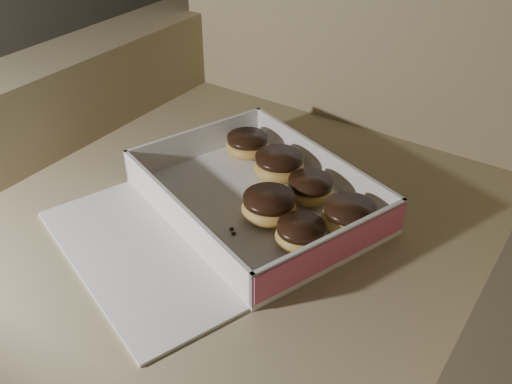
{
  "coord_description": "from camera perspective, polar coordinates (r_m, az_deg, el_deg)",
  "views": [
    {
      "loc": [
        -0.16,
        -0.62,
        0.99
      ],
      "look_at": [
        -0.57,
        -0.02,
        0.49
      ],
      "focal_mm": 40.0,
      "sensor_mm": 36.0,
      "label": 1
    }
  ],
  "objects": [
    {
      "name": "armchair",
      "position": [
        1.04,
        2.99,
        -5.0
      ],
      "size": [
        1.0,
        0.84,
        1.04
      ],
      "color": "#8B7C58",
      "rests_on": "floor"
    },
    {
      "name": "bakery_box",
      "position": [
        0.87,
        -1.94,
        -1.75
      ],
      "size": [
        0.48,
        0.52,
        0.06
      ],
      "rotation": [
        0.0,
        0.0,
        -0.35
      ],
      "color": "silver",
      "rests_on": "armchair"
    },
    {
      "name": "donut_a",
      "position": [
        0.79,
        4.49,
        -4.25
      ],
      "size": [
        0.07,
        0.07,
        0.04
      ],
      "color": "gold",
      "rests_on": "bakery_box"
    },
    {
      "name": "donut_b",
      "position": [
        0.89,
        5.43,
        0.3
      ],
      "size": [
        0.07,
        0.07,
        0.04
      ],
      "color": "gold",
      "rests_on": "bakery_box"
    },
    {
      "name": "donut_c",
      "position": [
        1.0,
        -0.87,
        4.73
      ],
      "size": [
        0.08,
        0.08,
        0.04
      ],
      "color": "gold",
      "rests_on": "bakery_box"
    },
    {
      "name": "donut_d",
      "position": [
        0.94,
        2.29,
        2.66
      ],
      "size": [
        0.08,
        0.08,
        0.04
      ],
      "color": "gold",
      "rests_on": "bakery_box"
    },
    {
      "name": "donut_e",
      "position": [
        0.83,
        9.31,
        -2.45
      ],
      "size": [
        0.08,
        0.08,
        0.04
      ],
      "color": "gold",
      "rests_on": "bakery_box"
    },
    {
      "name": "donut_f",
      "position": [
        0.84,
        1.31,
        -1.48
      ],
      "size": [
        0.08,
        0.08,
        0.04
      ],
      "color": "gold",
      "rests_on": "bakery_box"
    },
    {
      "name": "crumb_a",
      "position": [
        0.76,
        -0.69,
        -7.81
      ],
      "size": [
        0.01,
        0.01,
        0.0
      ],
      "primitive_type": "ellipsoid",
      "color": "black",
      "rests_on": "bakery_box"
    },
    {
      "name": "crumb_b",
      "position": [
        0.82,
        -2.26,
        -4.18
      ],
      "size": [
        0.01,
        0.01,
        0.0
      ],
      "primitive_type": "ellipsoid",
      "color": "black",
      "rests_on": "bakery_box"
    },
    {
      "name": "crumb_c",
      "position": [
        0.83,
        -2.46,
        -3.71
      ],
      "size": [
        0.01,
        0.01,
        0.0
      ],
      "primitive_type": "ellipsoid",
      "color": "black",
      "rests_on": "bakery_box"
    },
    {
      "name": "crumb_d",
      "position": [
        0.82,
        2.67,
        -4.06
      ],
      "size": [
        0.01,
        0.01,
        0.0
      ],
      "primitive_type": "ellipsoid",
      "color": "black",
      "rests_on": "bakery_box"
    }
  ]
}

